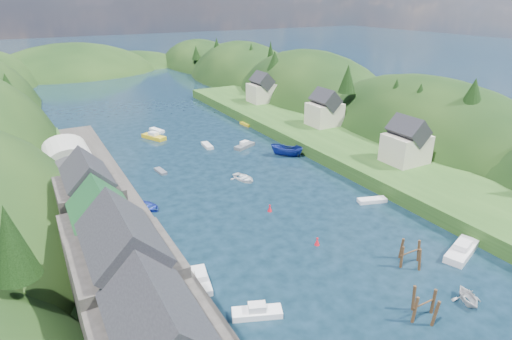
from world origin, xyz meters
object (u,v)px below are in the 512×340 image
piling_cluster_near (424,308)px  channel_buoy_near (317,242)px  channel_buoy_far (270,208)px  piling_cluster_far (410,256)px

piling_cluster_near → channel_buoy_near: 16.13m
channel_buoy_near → channel_buoy_far: 11.03m
channel_buoy_near → channel_buoy_far: bearing=92.9°
piling_cluster_far → channel_buoy_near: 11.37m
channel_buoy_near → channel_buoy_far: size_ratio=1.00×
piling_cluster_near → channel_buoy_far: size_ratio=3.24×
channel_buoy_far → piling_cluster_far: bearing=-68.7°
channel_buoy_near → piling_cluster_far: bearing=-50.9°
piling_cluster_near → channel_buoy_far: bearing=93.6°
piling_cluster_far → channel_buoy_near: (-7.16, 8.80, -0.65)m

